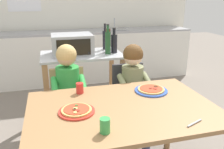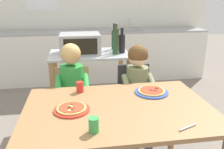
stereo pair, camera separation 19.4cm
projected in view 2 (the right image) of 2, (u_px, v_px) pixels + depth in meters
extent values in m
plane|color=slate|center=(101.00, 116.00, 3.11)|extent=(12.47, 12.47, 0.00)
cube|color=white|center=(88.00, 5.00, 4.49)|extent=(4.72, 0.12, 2.70)
cube|color=silver|center=(91.00, 56.00, 4.40)|extent=(4.25, 0.60, 0.89)
cube|color=#9E9EA3|center=(91.00, 32.00, 4.25)|extent=(4.25, 0.60, 0.03)
cube|color=gray|center=(131.00, 30.00, 4.36)|extent=(0.40, 0.33, 0.02)
cylinder|color=#B7BABF|center=(129.00, 24.00, 4.44)|extent=(0.02, 0.02, 0.20)
cube|color=#B7BABF|center=(89.00, 54.00, 2.75)|extent=(0.92, 0.57, 0.02)
cube|color=#AD7F51|center=(91.00, 98.00, 2.93)|extent=(0.85, 0.52, 0.02)
cube|color=#AD7F51|center=(54.00, 100.00, 2.60)|extent=(0.05, 0.05, 0.86)
cube|color=#AD7F51|center=(129.00, 95.00, 2.72)|extent=(0.05, 0.05, 0.86)
cube|color=#AD7F51|center=(57.00, 84.00, 3.06)|extent=(0.05, 0.05, 0.86)
cube|color=#AD7F51|center=(120.00, 81.00, 3.18)|extent=(0.05, 0.05, 0.86)
cube|color=#999BA0|center=(80.00, 44.00, 2.70)|extent=(0.45, 0.35, 0.23)
cube|color=black|center=(81.00, 47.00, 2.53)|extent=(0.36, 0.01, 0.17)
cylinder|color=black|center=(95.00, 53.00, 2.57)|extent=(0.02, 0.01, 0.02)
cylinder|color=black|center=(122.00, 44.00, 2.73)|extent=(0.07, 0.07, 0.21)
cylinder|color=black|center=(122.00, 32.00, 2.68)|extent=(0.03, 0.03, 0.07)
cylinder|color=black|center=(122.00, 28.00, 2.67)|extent=(0.04, 0.04, 0.01)
cylinder|color=#4C2D14|center=(116.00, 40.00, 2.79)|extent=(0.06, 0.06, 0.27)
cylinder|color=#4C2D14|center=(117.00, 27.00, 2.74)|extent=(0.02, 0.02, 0.04)
cylinder|color=black|center=(117.00, 25.00, 2.73)|extent=(0.02, 0.02, 0.01)
cylinder|color=black|center=(114.00, 40.00, 2.92)|extent=(0.06, 0.06, 0.23)
cylinder|color=black|center=(114.00, 28.00, 2.87)|extent=(0.03, 0.03, 0.08)
cylinder|color=black|center=(114.00, 24.00, 2.86)|extent=(0.03, 0.03, 0.01)
cylinder|color=#1E4723|center=(115.00, 43.00, 2.67)|extent=(0.06, 0.06, 0.25)
cylinder|color=#1E4723|center=(115.00, 29.00, 2.62)|extent=(0.03, 0.03, 0.07)
cylinder|color=black|center=(115.00, 25.00, 2.60)|extent=(0.03, 0.03, 0.01)
cube|color=olive|center=(118.00, 109.00, 1.71)|extent=(1.36, 0.91, 0.03)
cylinder|color=olive|center=(42.00, 132.00, 2.11)|extent=(0.06, 0.06, 0.72)
cylinder|color=olive|center=(173.00, 121.00, 2.29)|extent=(0.06, 0.06, 0.72)
cube|color=tan|center=(74.00, 107.00, 2.40)|extent=(0.36, 0.36, 0.04)
cube|color=tan|center=(73.00, 84.00, 2.49)|extent=(0.34, 0.03, 0.38)
cylinder|color=tan|center=(90.00, 132.00, 2.35)|extent=(0.03, 0.03, 0.42)
cylinder|color=tan|center=(59.00, 135.00, 2.31)|extent=(0.03, 0.03, 0.42)
cylinder|color=tan|center=(88.00, 118.00, 2.64)|extent=(0.03, 0.03, 0.42)
cylinder|color=tan|center=(61.00, 120.00, 2.59)|extent=(0.03, 0.03, 0.42)
cube|color=#333338|center=(136.00, 103.00, 2.49)|extent=(0.36, 0.36, 0.04)
cube|color=#333338|center=(133.00, 81.00, 2.58)|extent=(0.34, 0.03, 0.38)
cylinder|color=#333338|center=(153.00, 127.00, 2.44)|extent=(0.03, 0.03, 0.42)
cylinder|color=#333338|center=(125.00, 130.00, 2.39)|extent=(0.03, 0.03, 0.42)
cylinder|color=#333338|center=(145.00, 114.00, 2.72)|extent=(0.03, 0.03, 0.42)
cylinder|color=#333338|center=(119.00, 116.00, 2.68)|extent=(0.03, 0.03, 0.42)
cube|color=#424C6B|center=(81.00, 109.00, 2.27)|extent=(0.10, 0.30, 0.10)
cylinder|color=#424C6B|center=(82.00, 138.00, 2.22)|extent=(0.08, 0.08, 0.44)
cube|color=#424C6B|center=(66.00, 110.00, 2.25)|extent=(0.10, 0.30, 0.10)
cylinder|color=#424C6B|center=(67.00, 139.00, 2.20)|extent=(0.08, 0.08, 0.44)
cylinder|color=green|center=(86.00, 84.00, 2.24)|extent=(0.06, 0.26, 0.15)
cylinder|color=green|center=(58.00, 85.00, 2.20)|extent=(0.06, 0.26, 0.15)
cylinder|color=green|center=(72.00, 85.00, 2.33)|extent=(0.22, 0.22, 0.40)
sphere|color=tan|center=(71.00, 55.00, 2.23)|extent=(0.18, 0.18, 0.18)
sphere|color=tan|center=(71.00, 54.00, 2.23)|extent=(0.19, 0.19, 0.19)
cube|color=#424C6B|center=(147.00, 105.00, 2.35)|extent=(0.10, 0.30, 0.10)
cylinder|color=#424C6B|center=(149.00, 133.00, 2.31)|extent=(0.08, 0.08, 0.44)
cube|color=#424C6B|center=(133.00, 106.00, 2.33)|extent=(0.10, 0.30, 0.10)
cylinder|color=#424C6B|center=(136.00, 134.00, 2.29)|extent=(0.08, 0.08, 0.44)
cylinder|color=#7A7F56|center=(152.00, 83.00, 2.33)|extent=(0.06, 0.26, 0.15)
cylinder|color=#7A7F56|center=(127.00, 84.00, 2.29)|extent=(0.06, 0.26, 0.15)
cylinder|color=#7A7F56|center=(137.00, 84.00, 2.42)|extent=(0.22, 0.22, 0.36)
sphere|color=beige|center=(138.00, 57.00, 2.33)|extent=(0.19, 0.19, 0.19)
sphere|color=brown|center=(138.00, 55.00, 2.32)|extent=(0.20, 0.20, 0.20)
cylinder|color=red|center=(72.00, 110.00, 1.66)|extent=(0.25, 0.25, 0.01)
cylinder|color=tan|center=(72.00, 108.00, 1.65)|extent=(0.21, 0.21, 0.01)
cylinder|color=#B23D23|center=(72.00, 107.00, 1.65)|extent=(0.18, 0.18, 0.00)
cylinder|color=maroon|center=(72.00, 109.00, 1.62)|extent=(0.03, 0.03, 0.01)
cylinder|color=#563319|center=(69.00, 107.00, 1.63)|extent=(0.03, 0.03, 0.01)
cylinder|color=#DBC666|center=(69.00, 110.00, 1.59)|extent=(0.02, 0.02, 0.01)
cylinder|color=#DBC666|center=(70.00, 106.00, 1.65)|extent=(0.03, 0.03, 0.01)
cylinder|color=#386628|center=(72.00, 104.00, 1.69)|extent=(0.02, 0.02, 0.01)
cylinder|color=#3356B7|center=(151.00, 92.00, 1.96)|extent=(0.28, 0.28, 0.01)
cylinder|color=tan|center=(152.00, 91.00, 1.95)|extent=(0.22, 0.22, 0.01)
cylinder|color=#B23D23|center=(152.00, 90.00, 1.95)|extent=(0.19, 0.19, 0.00)
cylinder|color=maroon|center=(151.00, 90.00, 1.94)|extent=(0.03, 0.03, 0.01)
cylinder|color=#563319|center=(157.00, 88.00, 1.98)|extent=(0.03, 0.03, 0.01)
cylinder|color=maroon|center=(155.00, 90.00, 1.93)|extent=(0.03, 0.03, 0.01)
cylinder|color=green|center=(94.00, 125.00, 1.38)|extent=(0.06, 0.06, 0.09)
cylinder|color=red|center=(80.00, 87.00, 1.96)|extent=(0.06, 0.06, 0.09)
cylinder|color=#B7BABF|center=(188.00, 127.00, 1.43)|extent=(0.13, 0.06, 0.01)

